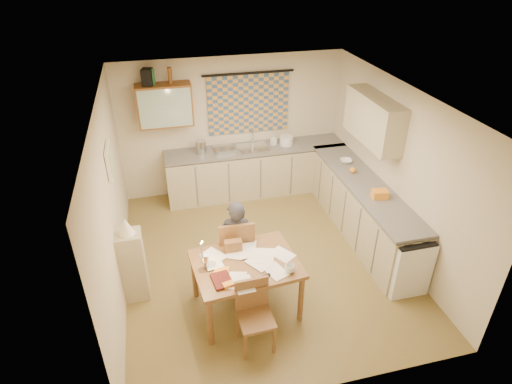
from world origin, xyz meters
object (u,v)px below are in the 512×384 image
object	(u,v)px
chair_far	(236,259)
person	(236,243)
shelf_stand	(133,265)
dining_table	(246,285)
stove	(404,261)
counter_right	(361,208)
counter_back	(257,171)

from	to	relation	value
chair_far	person	bearing A→B (deg)	101.36
shelf_stand	dining_table	bearing A→B (deg)	-22.48
dining_table	person	distance (m)	0.61
stove	person	world-z (taller)	person
stove	chair_far	size ratio (longest dim) A/B	0.82
counter_right	shelf_stand	distance (m)	3.60
chair_far	person	distance (m)	0.33
shelf_stand	stove	bearing A→B (deg)	-10.64
dining_table	counter_right	bearing A→B (deg)	23.53
dining_table	chair_far	world-z (taller)	chair_far
counter_right	stove	size ratio (longest dim) A/B	3.49
counter_back	stove	xyz separation A→B (m)	(1.32, -2.95, -0.03)
counter_right	dining_table	size ratio (longest dim) A/B	2.18
stove	shelf_stand	size ratio (longest dim) A/B	0.82
shelf_stand	person	bearing A→B (deg)	-1.00
counter_back	chair_far	bearing A→B (deg)	-110.91
counter_right	chair_far	distance (m)	2.26
counter_back	person	bearing A→B (deg)	-110.30
stove	chair_far	xyz separation A→B (m)	(-2.18, 0.69, -0.10)
counter_back	stove	distance (m)	3.23
stove	dining_table	distance (m)	2.17
person	shelf_stand	world-z (taller)	person
counter_back	shelf_stand	xyz separation A→B (m)	(-2.22, -2.29, 0.06)
counter_back	stove	world-z (taller)	counter_back
counter_back	shelf_stand	distance (m)	3.19
chair_far	shelf_stand	bearing A→B (deg)	3.83
stove	shelf_stand	world-z (taller)	shelf_stand
chair_far	shelf_stand	world-z (taller)	chair_far
counter_right	stove	bearing A→B (deg)	-90.00
person	dining_table	bearing A→B (deg)	100.22
stove	counter_back	bearing A→B (deg)	114.05
counter_back	person	distance (m)	2.47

